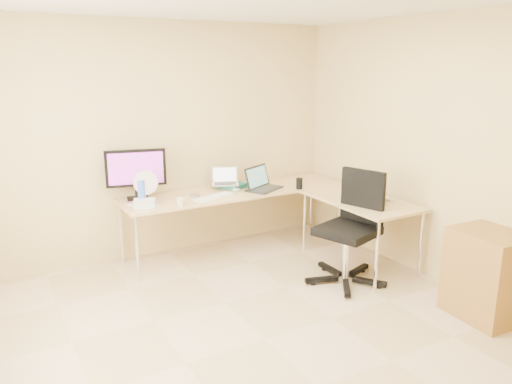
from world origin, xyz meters
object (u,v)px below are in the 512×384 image
mug (181,202)px  water_bottle (141,193)px  monitor (136,174)px  keyboard (214,197)px  desk_fan (145,188)px  laptop_black (264,178)px  cabinet (487,277)px  desk_return (359,231)px  laptop_return (376,191)px  desk_main (237,221)px  office_chair (347,235)px  laptop_center (225,176)px

mug → water_bottle: size_ratio=0.35×
monitor → water_bottle: (-0.03, -0.25, -0.14)m
mug → water_bottle: water_bottle is taller
keyboard → desk_fan: size_ratio=1.48×
laptop_black → cabinet: laptop_black is taller
mug → monitor: bearing=121.0°
desk_return → laptop_return: bearing=-70.8°
desk_return → water_bottle: water_bottle is taller
desk_main → office_chair: office_chair is taller
mug → laptop_return: 2.03m
laptop_black → water_bottle: laptop_black is taller
monitor → mug: bearing=-46.4°
monitor → laptop_center: (1.01, -0.08, -0.12)m
mug → office_chair: (1.33, -1.02, -0.27)m
desk_main → cabinet: bearing=-65.4°
laptop_return → office_chair: size_ratio=0.33×
laptop_black → desk_return: bearing=-78.8°
monitor → laptop_black: monitor is taller
desk_return → monitor: bearing=149.9°
desk_main → desk_return: (0.98, -1.00, 0.00)m
desk_return → office_chair: office_chair is taller
keyboard → mug: mug is taller
water_bottle → office_chair: office_chair is taller
monitor → water_bottle: size_ratio=2.42×
desk_return → laptop_black: bearing=128.1°
water_bottle → keyboard: bearing=-8.9°
water_bottle → laptop_return: size_ratio=0.71×
monitor → desk_main: bearing=2.2°
laptop_return → water_bottle: bearing=40.7°
water_bottle → office_chair: 2.12m
mug → water_bottle: bearing=143.5°
desk_return → cabinet: cabinet is taller
desk_main → office_chair: 1.43m
laptop_center → keyboard: 0.43m
laptop_return → keyboard: bearing=32.7°
desk_main → water_bottle: water_bottle is taller
desk_main → water_bottle: 1.23m
mug → laptop_return: laptop_return is taller
water_bottle → cabinet: (2.25, -2.41, -0.50)m
laptop_center → monitor: bearing=-162.7°
desk_fan → office_chair: bearing=-33.9°
desk_return → desk_fan: size_ratio=4.07×
mug → desk_fan: 0.43m
office_chair → desk_main: bearing=94.2°
monitor → mug: size_ratio=6.89×
water_bottle → desk_fan: bearing=47.8°
monitor → desk_fan: monitor is taller
desk_main → office_chair: size_ratio=2.35×
desk_return → cabinet: bearing=-84.1°
monitor → desk_fan: bearing=-70.2°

